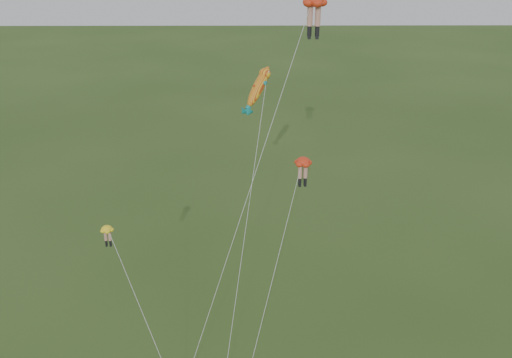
{
  "coord_description": "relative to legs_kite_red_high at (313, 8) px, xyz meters",
  "views": [
    {
      "loc": [
        2.16,
        -29.57,
        26.7
      ],
      "look_at": [
        2.46,
        6.0,
        11.19
      ],
      "focal_mm": 40.0,
      "sensor_mm": 36.0,
      "label": 1
    }
  ],
  "objects": [
    {
      "name": "legs_kite_yellow",
      "position": [
        -12.74,
        -6.41,
        -13.35
      ],
      "size": [
        5.54,
        6.49,
        9.76
      ],
      "rotation": [
        0.0,
        0.0,
        0.02
      ],
      "color": "yellow",
      "rests_on": "ground"
    },
    {
      "name": "legs_kite_red_high",
      "position": [
        0.0,
        0.0,
        0.0
      ],
      "size": [
        9.21,
        10.17,
        23.07
      ],
      "rotation": [
        0.0,
        0.0,
        -0.04
      ],
      "color": "red",
      "rests_on": "ground"
    },
    {
      "name": "legs_kite_red_mid",
      "position": [
        -0.41,
        -0.74,
        -10.73
      ],
      "size": [
        4.89,
        10.08,
        12.18
      ],
      "rotation": [
        0.0,
        0.0,
        0.15
      ],
      "color": "red",
      "rests_on": "ground"
    },
    {
      "name": "fish_kite",
      "position": [
        -3.45,
        2.6,
        -5.9
      ],
      "size": [
        3.77,
        14.24,
        17.97
      ],
      "rotation": [
        0.9,
        0.0,
        -0.77
      ],
      "color": "yellow",
      "rests_on": "ground"
    }
  ]
}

